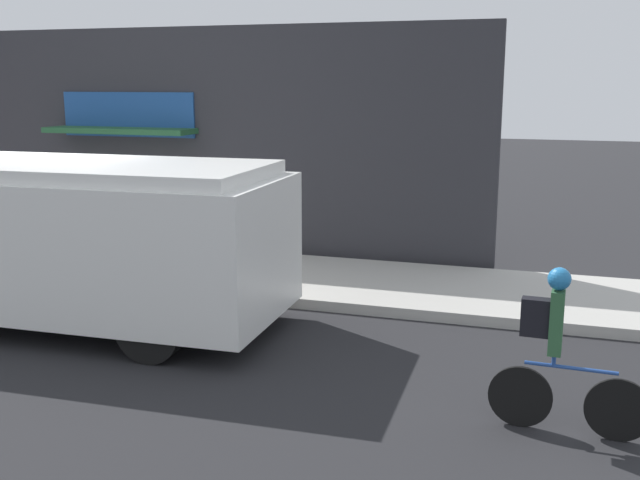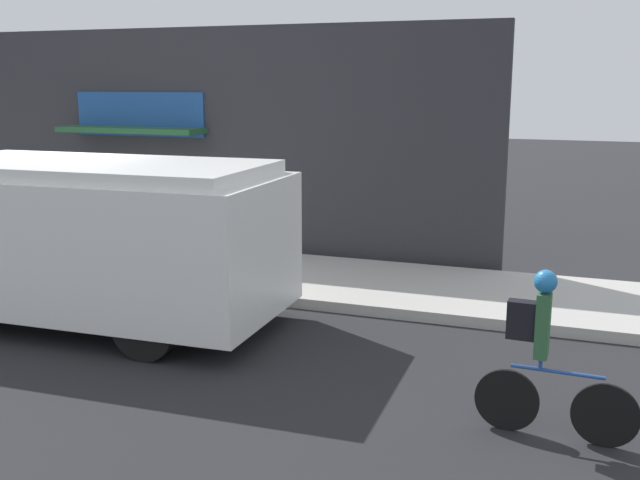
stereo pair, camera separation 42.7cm
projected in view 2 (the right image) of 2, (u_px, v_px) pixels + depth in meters
The scene contains 5 objects.
ground_plane at pixel (87, 285), 12.20m from camera, with size 70.00×70.00×0.00m, color #232326.
sidewalk at pixel (134, 262), 13.42m from camera, with size 28.00×2.69×0.16m.
storefront at pixel (175, 141), 14.49m from camera, with size 12.55×0.89×4.25m.
school_bus at pixel (76, 238), 10.18m from camera, with size 6.32×2.85×2.22m.
cyclist at pixel (545, 355), 6.86m from camera, with size 1.48×0.21×1.60m.
Camera 2 is at (7.64, -9.74, 3.26)m, focal length 42.00 mm.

